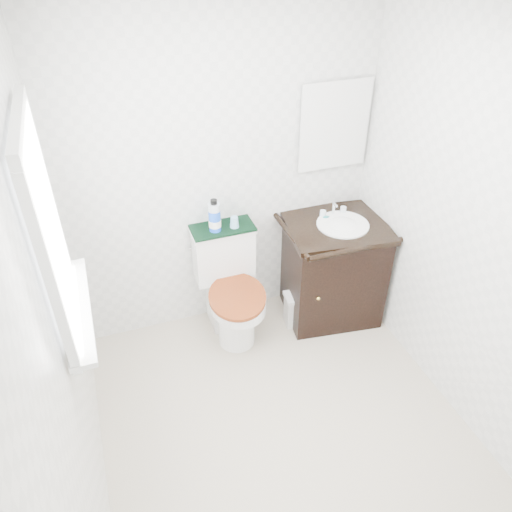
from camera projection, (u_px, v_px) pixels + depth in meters
floor at (284, 425)px, 3.16m from camera, size 2.40×2.40×0.00m
ceiling at (306, 9)px, 1.78m from camera, size 2.40×2.40×0.00m
wall_back at (223, 174)px, 3.39m from camera, size 2.40×0.00×2.40m
wall_front at (443, 497)px, 1.55m from camera, size 2.40×0.00×2.40m
wall_left at (59, 327)px, 2.17m from camera, size 0.00×2.40×2.40m
wall_right at (474, 235)px, 2.77m from camera, size 0.00×2.40×2.40m
window at (46, 229)px, 2.17m from camera, size 0.02×0.70×0.90m
mirror at (334, 126)px, 3.45m from camera, size 0.50×0.02×0.60m
toilet at (230, 291)px, 3.68m from camera, size 0.48×0.67×0.84m
vanity at (333, 267)px, 3.82m from camera, size 0.79×0.70×0.92m
trash_bin at (297, 309)px, 3.86m from camera, size 0.21×0.18×0.28m
towel at (223, 228)px, 3.50m from camera, size 0.44×0.22×0.02m
mouthwash_bottle at (215, 217)px, 3.40m from camera, size 0.08×0.08×0.24m
cup at (234, 222)px, 3.47m from camera, size 0.06×0.06×0.08m
soap_bar at (326, 217)px, 3.65m from camera, size 0.07×0.04×0.02m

